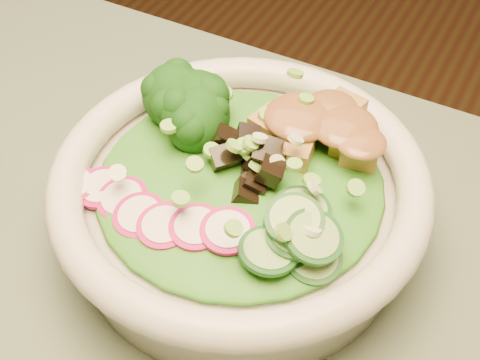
% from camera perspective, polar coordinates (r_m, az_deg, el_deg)
% --- Properties ---
extents(salad_bowl, '(0.25, 0.25, 0.07)m').
position_cam_1_polar(salad_bowl, '(0.44, 0.00, -1.67)').
color(salad_bowl, beige).
rests_on(salad_bowl, dining_table).
extents(lettuce_bed, '(0.19, 0.19, 0.02)m').
position_cam_1_polar(lettuce_bed, '(0.43, 0.00, 0.09)').
color(lettuce_bed, '#276515').
rests_on(lettuce_bed, salad_bowl).
extents(broccoli_florets, '(0.09, 0.08, 0.04)m').
position_cam_1_polar(broccoli_florets, '(0.45, -3.99, 5.70)').
color(broccoli_florets, black).
rests_on(broccoli_florets, salad_bowl).
extents(radish_slices, '(0.11, 0.06, 0.02)m').
position_cam_1_polar(radish_slices, '(0.40, -7.16, -3.06)').
color(radish_slices, '#AE0D56').
rests_on(radish_slices, salad_bowl).
extents(cucumber_slices, '(0.08, 0.08, 0.03)m').
position_cam_1_polar(cucumber_slices, '(0.39, 4.43, -4.38)').
color(cucumber_slices, '#96C36C').
rests_on(cucumber_slices, salad_bowl).
extents(mushroom_heap, '(0.08, 0.08, 0.04)m').
position_cam_1_polar(mushroom_heap, '(0.42, 1.29, 1.80)').
color(mushroom_heap, black).
rests_on(mushroom_heap, salad_bowl).
extents(tofu_cubes, '(0.09, 0.07, 0.03)m').
position_cam_1_polar(tofu_cubes, '(0.44, 6.50, 3.70)').
color(tofu_cubes, '#A78537').
rests_on(tofu_cubes, salad_bowl).
extents(peanut_sauce, '(0.06, 0.05, 0.01)m').
position_cam_1_polar(peanut_sauce, '(0.43, 6.63, 4.85)').
color(peanut_sauce, brown).
rests_on(peanut_sauce, tofu_cubes).
extents(scallion_garnish, '(0.17, 0.17, 0.02)m').
position_cam_1_polar(scallion_garnish, '(0.41, 0.00, 2.14)').
color(scallion_garnish, '#75B43F').
rests_on(scallion_garnish, salad_bowl).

